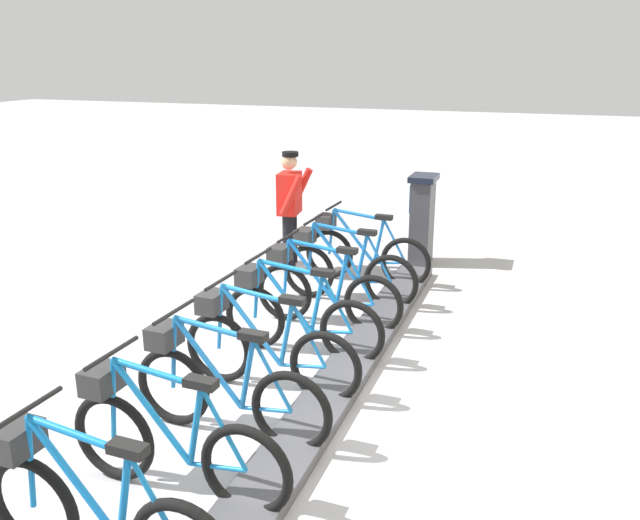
# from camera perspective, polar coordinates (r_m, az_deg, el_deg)

# --- Properties ---
(ground_plane) EXTENTS (60.00, 60.00, 0.00)m
(ground_plane) POSITION_cam_1_polar(r_m,az_deg,el_deg) (5.83, 0.13, -12.85)
(ground_plane) COLOR #A6A6AC
(dock_rail_base) EXTENTS (0.44, 7.87, 0.10)m
(dock_rail_base) POSITION_cam_1_polar(r_m,az_deg,el_deg) (5.80, 0.13, -12.42)
(dock_rail_base) COLOR #47474C
(dock_rail_base) RESTS_ON ground
(payment_kiosk) EXTENTS (0.36, 0.52, 1.28)m
(payment_kiosk) POSITION_cam_1_polar(r_m,az_deg,el_deg) (9.62, 8.70, 3.58)
(payment_kiosk) COLOR #38383D
(payment_kiosk) RESTS_ON ground
(bike_docked_0) EXTENTS (1.72, 0.54, 1.02)m
(bike_docked_0) POSITION_cam_1_polar(r_m,az_deg,el_deg) (8.77, 3.55, 0.78)
(bike_docked_0) COLOR black
(bike_docked_0) RESTS_ON ground
(bike_docked_1) EXTENTS (1.72, 0.54, 1.02)m
(bike_docked_1) POSITION_cam_1_polar(r_m,az_deg,el_deg) (8.05, 1.99, -0.73)
(bike_docked_1) COLOR black
(bike_docked_1) RESTS_ON ground
(bike_docked_2) EXTENTS (1.72, 0.54, 1.02)m
(bike_docked_2) POSITION_cam_1_polar(r_m,az_deg,el_deg) (7.35, 0.13, -2.53)
(bike_docked_2) COLOR black
(bike_docked_2) RESTS_ON ground
(bike_docked_3) EXTENTS (1.72, 0.54, 1.02)m
(bike_docked_3) POSITION_cam_1_polar(r_m,az_deg,el_deg) (6.66, -2.13, -4.71)
(bike_docked_3) COLOR black
(bike_docked_3) RESTS_ON ground
(bike_docked_4) EXTENTS (1.72, 0.54, 1.02)m
(bike_docked_4) POSITION_cam_1_polar(r_m,az_deg,el_deg) (6.00, -4.92, -7.36)
(bike_docked_4) COLOR black
(bike_docked_4) RESTS_ON ground
(bike_docked_5) EXTENTS (1.72, 0.54, 1.02)m
(bike_docked_5) POSITION_cam_1_polar(r_m,az_deg,el_deg) (5.37, -8.43, -10.63)
(bike_docked_5) COLOR black
(bike_docked_5) RESTS_ON ground
(bike_docked_6) EXTENTS (1.72, 0.54, 1.02)m
(bike_docked_6) POSITION_cam_1_polar(r_m,az_deg,el_deg) (4.79, -12.94, -14.68)
(bike_docked_6) COLOR black
(bike_docked_6) RESTS_ON ground
(bike_docked_7) EXTENTS (1.72, 0.54, 1.02)m
(bike_docked_7) POSITION_cam_1_polar(r_m,az_deg,el_deg) (4.27, -18.86, -19.63)
(bike_docked_7) COLOR black
(bike_docked_7) RESTS_ON ground
(worker_near_rack) EXTENTS (0.49, 0.66, 1.66)m
(worker_near_rack) POSITION_cam_1_polar(r_m,az_deg,el_deg) (9.10, -2.56, 4.53)
(worker_near_rack) COLOR white
(worker_near_rack) RESTS_ON ground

